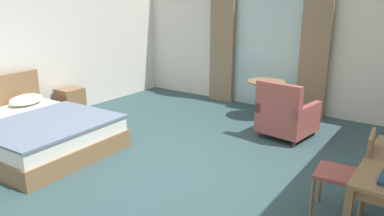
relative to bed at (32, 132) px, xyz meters
The scene contains 11 objects.
ground 2.07m from the bed, 16.91° to the left, with size 6.82×7.62×0.10m, color #334C51.
wall_back 4.73m from the bed, 64.71° to the left, with size 6.42×0.12×2.84m, color silver.
wall_left 1.76m from the bed, 153.48° to the left, with size 0.12×7.22×2.84m, color silver.
balcony_glass_door 4.57m from the bed, 65.59° to the left, with size 1.51×0.02×2.50m, color silver.
curtain_panel_left 4.18m from the bed, 77.62° to the left, with size 0.55×0.10×2.50m, color #897056.
curtain_panel_right 4.96m from the bed, 54.58° to the left, with size 0.53×0.10×2.50m, color #897056.
bed is the anchor object (origin of this frame).
nightstand 1.60m from the bed, 123.09° to the left, with size 0.41×0.44×0.54m.
desk_chair 4.31m from the bed, 10.41° to the left, with size 0.51×0.46×0.93m.
armchair_by_window 3.87m from the bed, 42.03° to the left, with size 0.84×0.88×0.93m.
round_cafe_table 4.01m from the bed, 57.01° to the left, with size 0.69×0.69×0.70m.
Camera 1 is at (2.86, -3.36, 2.11)m, focal length 34.17 mm.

